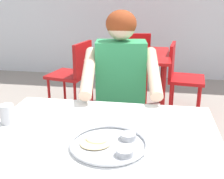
{
  "coord_description": "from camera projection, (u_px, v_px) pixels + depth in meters",
  "views": [
    {
      "loc": [
        0.18,
        -1.04,
        1.35
      ],
      "look_at": [
        -0.03,
        0.3,
        0.89
      ],
      "focal_mm": 44.93,
      "sensor_mm": 36.0,
      "label": 1
    }
  ],
  "objects": [
    {
      "name": "diner_foreground",
      "position": [
        121.0,
        88.0,
        1.9
      ],
      "size": [
        0.54,
        0.59,
        1.25
      ],
      "color": "black",
      "rests_on": "ground"
    },
    {
      "name": "table_foreground",
      "position": [
        98.0,
        153.0,
        1.27
      ],
      "size": [
        1.1,
        0.91,
        0.74
      ],
      "color": "white",
      "rests_on": "ground"
    },
    {
      "name": "table_background_red",
      "position": [
        130.0,
        60.0,
        3.16
      ],
      "size": [
        0.87,
        0.88,
        0.72
      ],
      "color": "#B71414",
      "rests_on": "ground"
    },
    {
      "name": "chair_red_far",
      "position": [
        135.0,
        59.0,
        3.82
      ],
      "size": [
        0.45,
        0.46,
        0.87
      ],
      "color": "red",
      "rests_on": "ground"
    },
    {
      "name": "chair_red_left",
      "position": [
        74.0,
        71.0,
        3.28
      ],
      "size": [
        0.51,
        0.51,
        0.83
      ],
      "color": "#A91516",
      "rests_on": "ground"
    },
    {
      "name": "drinking_cup",
      "position": [
        7.0,
        113.0,
        1.39
      ],
      "size": [
        0.07,
        0.07,
        0.1
      ],
      "color": "silver",
      "rests_on": "table_foreground"
    },
    {
      "name": "thali_tray",
      "position": [
        110.0,
        144.0,
        1.19
      ],
      "size": [
        0.33,
        0.33,
        0.03
      ],
      "color": "#B7BABF",
      "rests_on": "table_foreground"
    },
    {
      "name": "chair_red_right",
      "position": [
        180.0,
        74.0,
        3.18
      ],
      "size": [
        0.44,
        0.46,
        0.83
      ],
      "color": "red",
      "rests_on": "ground"
    },
    {
      "name": "chair_foreground",
      "position": [
        121.0,
        107.0,
        2.18
      ],
      "size": [
        0.48,
        0.44,
        0.89
      ],
      "color": "red",
      "rests_on": "ground"
    }
  ]
}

